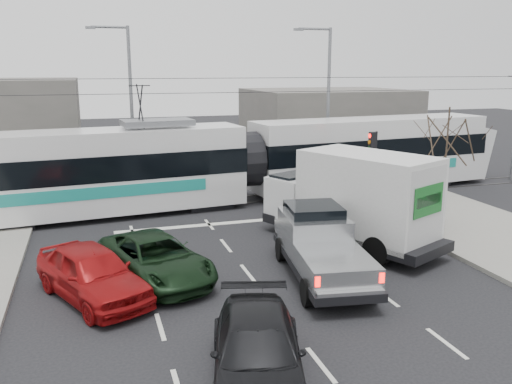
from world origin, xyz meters
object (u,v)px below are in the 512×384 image
object	(u,v)px
traffic_signal	(373,153)
red_car	(92,273)
street_lamp_near	(326,95)
tram	(246,161)
green_car	(156,258)
dark_car	(257,353)
street_lamp_far	(128,96)
silver_pickup	(319,243)
box_truck	(354,200)
navy_pickup	(372,199)
bare_tree	(447,140)

from	to	relation	value
traffic_signal	red_car	distance (m)	15.05
street_lamp_near	tram	world-z (taller)	street_lamp_near
green_car	dark_car	size ratio (longest dim) A/B	1.05
street_lamp_far	tram	world-z (taller)	street_lamp_far
silver_pickup	box_truck	bearing A→B (deg)	52.93
traffic_signal	tram	distance (m)	6.32
traffic_signal	red_car	size ratio (longest dim) A/B	0.76
street_lamp_near	dark_car	world-z (taller)	street_lamp_near
street_lamp_near	navy_pickup	distance (m)	10.77
traffic_signal	tram	size ratio (longest dim) A/B	0.12
street_lamp_far	box_truck	size ratio (longest dim) A/B	1.18
traffic_signal	green_car	bearing A→B (deg)	-151.23
traffic_signal	street_lamp_near	size ratio (longest dim) A/B	0.40
street_lamp_near	box_truck	world-z (taller)	street_lamp_near
dark_car	traffic_signal	bearing A→B (deg)	67.48
bare_tree	box_truck	bearing A→B (deg)	-169.28
traffic_signal	box_truck	distance (m)	6.07
bare_tree	dark_car	size ratio (longest dim) A/B	1.03
bare_tree	navy_pickup	bearing A→B (deg)	143.89
street_lamp_far	silver_pickup	xyz separation A→B (m)	(4.69, -16.81, -4.03)
street_lamp_near	green_car	world-z (taller)	street_lamp_near
street_lamp_far	box_truck	world-z (taller)	street_lamp_far
traffic_signal	navy_pickup	bearing A→B (deg)	-118.64
street_lamp_near	silver_pickup	world-z (taller)	street_lamp_near
traffic_signal	green_car	world-z (taller)	traffic_signal
green_car	street_lamp_far	bearing A→B (deg)	70.57
navy_pickup	street_lamp_near	bearing A→B (deg)	64.34
street_lamp_near	green_car	size ratio (longest dim) A/B	1.76
street_lamp_near	tram	distance (m)	8.20
street_lamp_near	tram	xyz separation A→B (m)	(-6.27, -4.33, -3.02)
green_car	bare_tree	bearing A→B (deg)	-7.80
red_car	dark_car	xyz separation A→B (m)	(3.34, -5.63, -0.10)
street_lamp_near	red_car	bearing A→B (deg)	-133.70
dark_car	bare_tree	bearing A→B (deg)	53.69
box_truck	bare_tree	bearing A→B (deg)	-14.08
traffic_signal	street_lamp_near	world-z (taller)	street_lamp_near
traffic_signal	green_car	size ratio (longest dim) A/B	0.70
tram	street_lamp_near	bearing A→B (deg)	28.72
navy_pickup	red_car	size ratio (longest dim) A/B	1.17
navy_pickup	box_truck	bearing A→B (deg)	-144.56
box_truck	navy_pickup	bearing A→B (deg)	24.28
tram	box_truck	size ratio (longest dim) A/B	3.79
street_lamp_near	red_car	world-z (taller)	street_lamp_near
silver_pickup	tram	bearing A→B (deg)	95.43
navy_pickup	green_car	size ratio (longest dim) A/B	1.08
red_car	navy_pickup	bearing A→B (deg)	-2.70
street_lamp_far	box_truck	distance (m)	16.40
street_lamp_far	silver_pickup	distance (m)	17.91
green_car	navy_pickup	bearing A→B (deg)	3.62
street_lamp_near	green_car	xyz separation A→B (m)	(-11.99, -13.63, -4.40)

